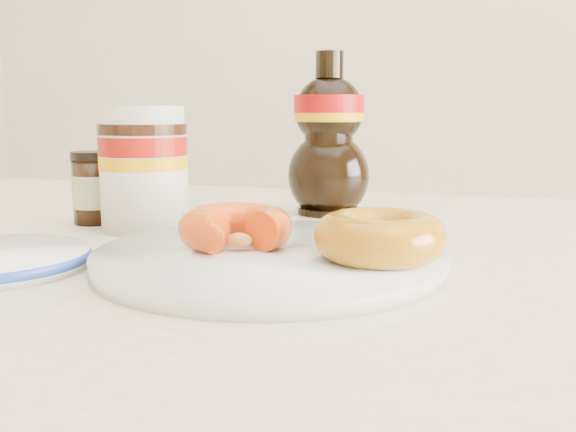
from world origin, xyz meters
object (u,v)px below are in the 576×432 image
(syrup_bottle, at_px, (329,134))
(dark_jar, at_px, (95,188))
(dining_table, at_px, (281,331))
(donut_whole, at_px, (380,236))
(nutella_jar, at_px, (144,164))
(plate, at_px, (270,257))
(donut_bitten, at_px, (235,227))

(syrup_bottle, height_order, dark_jar, syrup_bottle)
(dining_table, xyz_separation_m, syrup_bottle, (-0.01, 0.21, 0.18))
(donut_whole, xyz_separation_m, syrup_bottle, (-0.11, 0.29, 0.07))
(donut_whole, xyz_separation_m, nutella_jar, (-0.28, 0.13, 0.04))
(dining_table, distance_m, syrup_bottle, 0.28)
(dark_jar, bearing_deg, nutella_jar, -14.13)
(nutella_jar, bearing_deg, dark_jar, 165.87)
(dining_table, xyz_separation_m, nutella_jar, (-0.17, 0.05, 0.16))
(plate, height_order, donut_bitten, donut_bitten)
(nutella_jar, distance_m, syrup_bottle, 0.24)
(plate, height_order, nutella_jar, nutella_jar)
(donut_whole, height_order, nutella_jar, nutella_jar)
(plate, bearing_deg, nutella_jar, 147.35)
(plate, bearing_deg, donut_whole, -5.62)
(dining_table, bearing_deg, plate, -79.24)
(donut_bitten, distance_m, donut_whole, 0.13)
(plate, relative_size, dark_jar, 3.53)
(dark_jar, bearing_deg, dining_table, -14.83)
(donut_whole, bearing_deg, dark_jar, 157.45)
(donut_whole, bearing_deg, dining_table, 142.62)
(plate, bearing_deg, syrup_bottle, 94.19)
(plate, bearing_deg, dark_jar, 152.16)
(donut_whole, distance_m, syrup_bottle, 0.32)
(donut_bitten, bearing_deg, nutella_jar, 162.24)
(syrup_bottle, bearing_deg, dining_table, -88.10)
(syrup_bottle, relative_size, dark_jar, 2.42)
(dining_table, bearing_deg, donut_whole, -37.38)
(dark_jar, bearing_deg, donut_whole, -22.55)
(syrup_bottle, bearing_deg, donut_whole, -68.75)
(donut_whole, relative_size, nutella_jar, 0.76)
(donut_bitten, bearing_deg, dark_jar, 168.83)
(dining_table, distance_m, dark_jar, 0.28)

